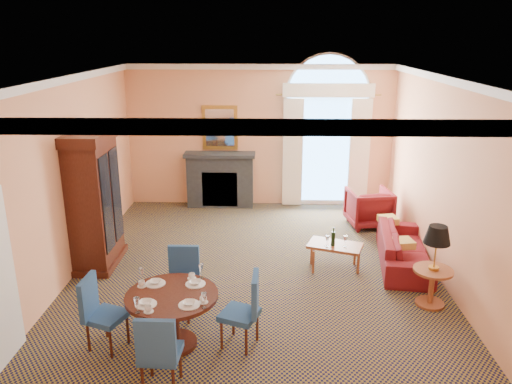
{
  "coord_description": "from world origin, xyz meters",
  "views": [
    {
      "loc": [
        0.21,
        -7.42,
        3.8
      ],
      "look_at": [
        0.0,
        0.5,
        1.3
      ],
      "focal_mm": 35.0,
      "sensor_mm": 36.0,
      "label": 1
    }
  ],
  "objects_px": {
    "sofa": "(404,248)",
    "coffee_table": "(335,246)",
    "armchair": "(369,207)",
    "side_table": "(435,256)",
    "armoire": "(94,202)",
    "dining_table": "(172,307)"
  },
  "relations": [
    {
      "from": "sofa",
      "to": "coffee_table",
      "type": "relative_size",
      "value": 2.03
    },
    {
      "from": "sofa",
      "to": "armchair",
      "type": "height_order",
      "value": "armchair"
    },
    {
      "from": "sofa",
      "to": "side_table",
      "type": "height_order",
      "value": "side_table"
    },
    {
      "from": "sofa",
      "to": "armchair",
      "type": "distance_m",
      "value": 1.87
    },
    {
      "from": "coffee_table",
      "to": "armoire",
      "type": "bearing_deg",
      "value": -162.11
    },
    {
      "from": "armchair",
      "to": "side_table",
      "type": "distance_m",
      "value": 3.24
    },
    {
      "from": "armchair",
      "to": "coffee_table",
      "type": "relative_size",
      "value": 0.86
    },
    {
      "from": "dining_table",
      "to": "coffee_table",
      "type": "bearing_deg",
      "value": 44.1
    },
    {
      "from": "armchair",
      "to": "coffee_table",
      "type": "bearing_deg",
      "value": 56.42
    },
    {
      "from": "dining_table",
      "to": "sofa",
      "type": "height_order",
      "value": "dining_table"
    },
    {
      "from": "armchair",
      "to": "sofa",
      "type": "bearing_deg",
      "value": 89.41
    },
    {
      "from": "armoire",
      "to": "armchair",
      "type": "relative_size",
      "value": 2.69
    },
    {
      "from": "dining_table",
      "to": "coffee_table",
      "type": "height_order",
      "value": "dining_table"
    },
    {
      "from": "side_table",
      "to": "sofa",
      "type": "bearing_deg",
      "value": 92.11
    },
    {
      "from": "armoire",
      "to": "coffee_table",
      "type": "distance_m",
      "value": 4.11
    },
    {
      "from": "armoire",
      "to": "coffee_table",
      "type": "xyz_separation_m",
      "value": [
        4.05,
        -0.12,
        -0.7
      ]
    },
    {
      "from": "sofa",
      "to": "side_table",
      "type": "relative_size",
      "value": 1.66
    },
    {
      "from": "sofa",
      "to": "armoire",
      "type": "bearing_deg",
      "value": 98.97
    },
    {
      "from": "coffee_table",
      "to": "side_table",
      "type": "relative_size",
      "value": 0.82
    },
    {
      "from": "armoire",
      "to": "coffee_table",
      "type": "bearing_deg",
      "value": -1.71
    },
    {
      "from": "coffee_table",
      "to": "side_table",
      "type": "distance_m",
      "value": 1.75
    },
    {
      "from": "armchair",
      "to": "dining_table",
      "type": "bearing_deg",
      "value": 44.05
    }
  ]
}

